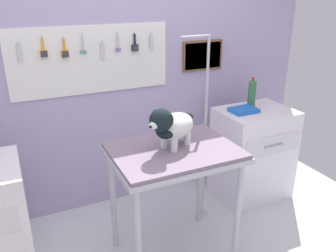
# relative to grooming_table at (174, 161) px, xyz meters

# --- Properties ---
(rear_wall_panel) EXTENTS (4.00, 0.11, 2.30)m
(rear_wall_panel) POSITION_rel_grooming_table_xyz_m (-0.14, 0.96, 0.35)
(rear_wall_panel) COLOR #AA9BC4
(rear_wall_panel) RESTS_ON ground
(grooming_table) EXTENTS (0.89, 0.66, 0.90)m
(grooming_table) POSITION_rel_grooming_table_xyz_m (0.00, 0.00, 0.00)
(grooming_table) COLOR #B7B7BC
(grooming_table) RESTS_ON ground
(grooming_arm) EXTENTS (0.30, 0.11, 1.61)m
(grooming_arm) POSITION_rel_grooming_table_xyz_m (0.45, 0.35, -0.05)
(grooming_arm) COLOR #B7B7BC
(grooming_arm) RESTS_ON ground
(dog) EXTENTS (0.42, 0.31, 0.32)m
(dog) POSITION_rel_grooming_table_xyz_m (-0.01, 0.01, 0.27)
(dog) COLOR white
(dog) RESTS_ON grooming_table
(cabinet_right) EXTENTS (0.68, 0.54, 0.89)m
(cabinet_right) POSITION_rel_grooming_table_xyz_m (1.07, 0.45, -0.36)
(cabinet_right) COLOR white
(cabinet_right) RESTS_ON ground
(soda_bottle) EXTENTS (0.07, 0.07, 0.28)m
(soda_bottle) POSITION_rel_grooming_table_xyz_m (1.09, 0.55, 0.22)
(soda_bottle) COLOR #336E42
(soda_bottle) RESTS_ON cabinet_right
(supply_tray) EXTENTS (0.24, 0.18, 0.04)m
(supply_tray) POSITION_rel_grooming_table_xyz_m (0.93, 0.46, 0.10)
(supply_tray) COLOR blue
(supply_tray) RESTS_ON cabinet_right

